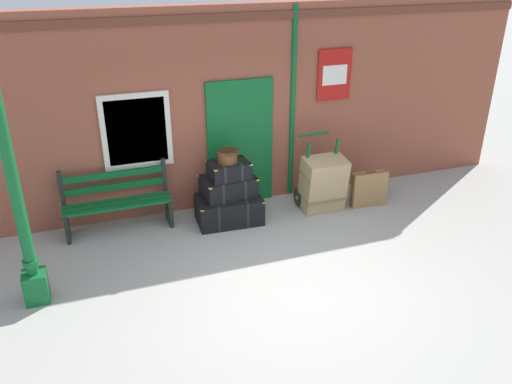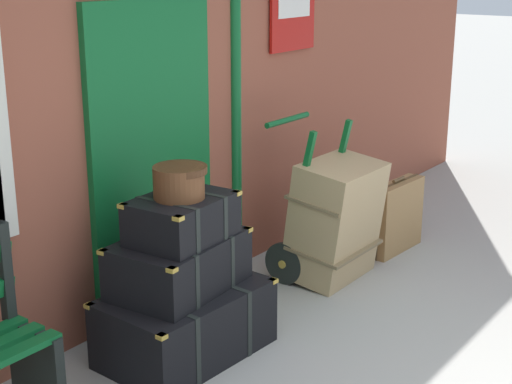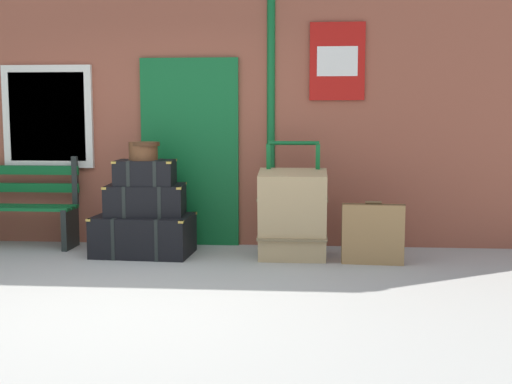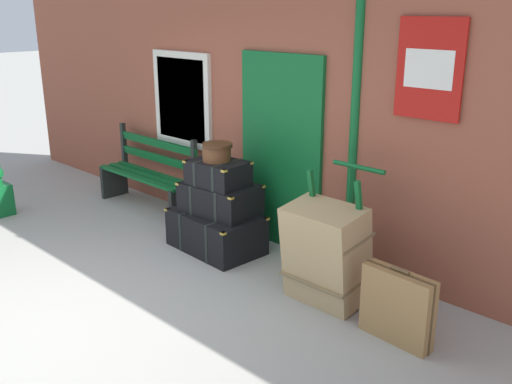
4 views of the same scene
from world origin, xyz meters
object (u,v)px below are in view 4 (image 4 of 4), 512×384
object	(u,v)px
round_hatbox	(217,151)
large_brown_trunk	(326,254)
steamer_trunk_base	(216,231)
porters_trolley	(337,267)
steamer_trunk_top	(218,173)
platform_bench	(149,175)
suitcase_beige	(397,307)
steamer_trunk_middle	(220,198)

from	to	relation	value
round_hatbox	large_brown_trunk	world-z (taller)	round_hatbox
steamer_trunk_base	porters_trolley	distance (m)	1.57
steamer_trunk_base	steamer_trunk_top	world-z (taller)	steamer_trunk_top
round_hatbox	porters_trolley	size ratio (longest dim) A/B	0.27
platform_bench	round_hatbox	xyz separation A→B (m)	(1.67, -0.31, 0.66)
large_brown_trunk	round_hatbox	bearing A→B (deg)	174.88
steamer_trunk_top	large_brown_trunk	xyz separation A→B (m)	(1.55, -0.14, -0.41)
platform_bench	suitcase_beige	xyz separation A→B (m)	(4.03, -0.57, -0.15)
steamer_trunk_middle	steamer_trunk_top	size ratio (longest dim) A/B	1.34
platform_bench	steamer_trunk_middle	size ratio (longest dim) A/B	1.88
porters_trolley	suitcase_beige	size ratio (longest dim) A/B	1.89
round_hatbox	suitcase_beige	world-z (taller)	round_hatbox
steamer_trunk_base	steamer_trunk_top	size ratio (longest dim) A/B	1.64
steamer_trunk_middle	steamer_trunk_top	world-z (taller)	steamer_trunk_top
steamer_trunk_base	round_hatbox	xyz separation A→B (m)	(0.01, 0.03, 0.90)
steamer_trunk_top	porters_trolley	bearing A→B (deg)	1.33
steamer_trunk_middle	round_hatbox	distance (m)	0.53
steamer_trunk_middle	round_hatbox	xyz separation A→B (m)	(-0.01, -0.03, 0.53)
platform_bench	steamer_trunk_middle	xyz separation A→B (m)	(1.67, -0.28, 0.14)
large_brown_trunk	porters_trolley	bearing A→B (deg)	90.00
steamer_trunk_middle	steamer_trunk_top	xyz separation A→B (m)	(0.01, -0.03, 0.29)
steamer_trunk_middle	large_brown_trunk	xyz separation A→B (m)	(1.55, -0.17, -0.12)
round_hatbox	steamer_trunk_base	bearing A→B (deg)	-108.54
steamer_trunk_base	suitcase_beige	xyz separation A→B (m)	(2.37, -0.23, 0.09)
steamer_trunk_top	suitcase_beige	size ratio (longest dim) A/B	1.01
steamer_trunk_base	round_hatbox	world-z (taller)	round_hatbox
porters_trolley	steamer_trunk_base	bearing A→B (deg)	-177.76
platform_bench	large_brown_trunk	distance (m)	3.26
steamer_trunk_top	round_hatbox	world-z (taller)	round_hatbox
steamer_trunk_top	suitcase_beige	world-z (taller)	steamer_trunk_top
round_hatbox	suitcase_beige	bearing A→B (deg)	-6.26
steamer_trunk_base	round_hatbox	distance (m)	0.90
suitcase_beige	steamer_trunk_middle	bearing A→B (deg)	173.00
steamer_trunk_base	steamer_trunk_middle	size ratio (longest dim) A/B	1.23
platform_bench	porters_trolley	size ratio (longest dim) A/B	1.34
steamer_trunk_top	round_hatbox	size ratio (longest dim) A/B	1.97
steamer_trunk_middle	porters_trolley	size ratio (longest dim) A/B	0.71
steamer_trunk_base	large_brown_trunk	world-z (taller)	large_brown_trunk
steamer_trunk_middle	porters_trolley	distance (m)	1.58
porters_trolley	suitcase_beige	distance (m)	0.85
steamer_trunk_middle	round_hatbox	size ratio (longest dim) A/B	2.64
steamer_trunk_top	round_hatbox	xyz separation A→B (m)	(-0.01, -0.00, 0.24)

